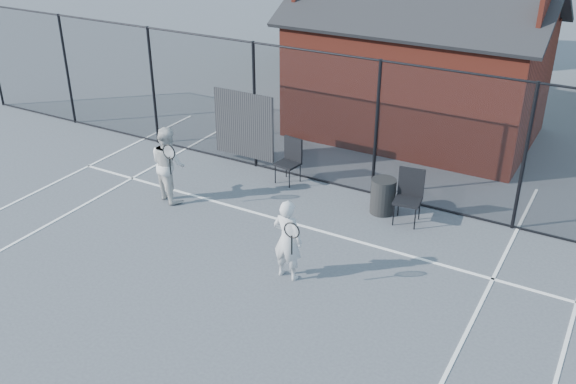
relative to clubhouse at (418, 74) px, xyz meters
The scene contains 9 objects.
ground 9.16m from the clubhouse, 93.18° to the right, with size 80.00×80.00×0.00m, color #484B52.
court_lines 10.46m from the clubhouse, 92.77° to the right, with size 11.02×18.00×0.01m.
fence 4.09m from the clubhouse, 101.37° to the right, with size 22.04×3.00×3.00m.
clubhouse is the anchor object (origin of this frame).
player_front 7.74m from the clubhouse, 86.56° to the right, with size 0.67×0.50×1.49m.
player_back 7.14m from the clubhouse, 116.74° to the right, with size 0.97×0.87×1.63m.
chair_left 4.75m from the clubhouse, 107.62° to the right, with size 0.48×0.50×1.00m, color black.
chair_right 5.20m from the clubhouse, 71.85° to the right, with size 0.52×0.54×1.08m, color black.
waste_bin 4.93m from the clubhouse, 77.88° to the right, with size 0.51×0.51×0.75m, color black.
Camera 1 is at (5.58, -6.80, 6.37)m, focal length 40.00 mm.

